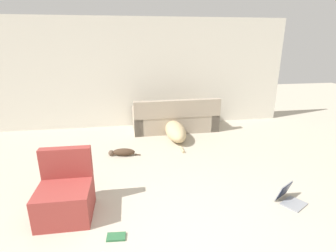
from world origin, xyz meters
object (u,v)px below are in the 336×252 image
object	(u,v)px
book_green	(116,237)
side_chair	(66,195)
dog	(175,130)
cat	(122,152)
couch	(175,119)
laptop_open	(288,196)

from	to	relation	value
book_green	side_chair	distance (m)	0.85
dog	cat	world-z (taller)	dog
dog	book_green	size ratio (longest dim) A/B	6.82
couch	dog	xyz separation A→B (m)	(-0.12, -0.57, -0.08)
dog	book_green	bearing A→B (deg)	156.00
cat	side_chair	xyz separation A→B (m)	(-0.68, -1.66, 0.20)
side_chair	dog	bearing A→B (deg)	53.50
dog	side_chair	distance (m)	3.01
side_chair	book_green	bearing A→B (deg)	-40.13
side_chair	laptop_open	bearing A→B (deg)	-3.21
book_green	side_chair	xyz separation A→B (m)	(-0.61, 0.53, 0.26)
couch	side_chair	size ratio (longest dim) A/B	2.49
book_green	dog	bearing A→B (deg)	67.29
side_chair	couch	bearing A→B (deg)	57.57
laptop_open	side_chair	xyz separation A→B (m)	(-2.89, 0.21, 0.19)
couch	book_green	size ratio (longest dim) A/B	9.30
cat	book_green	xyz separation A→B (m)	(-0.07, -2.19, -0.06)
laptop_open	cat	bearing A→B (deg)	109.48
couch	laptop_open	bearing A→B (deg)	105.66
dog	side_chair	size ratio (longest dim) A/B	1.83
couch	side_chair	bearing A→B (deg)	55.64
dog	laptop_open	distance (m)	2.81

